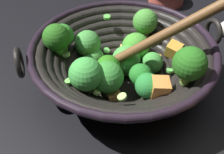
{
  "coord_description": "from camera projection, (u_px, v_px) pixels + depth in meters",
  "views": [
    {
      "loc": [
        -0.13,
        0.37,
        0.38
      ],
      "look_at": [
        0.01,
        0.02,
        0.03
      ],
      "focal_mm": 41.91,
      "sensor_mm": 36.0,
      "label": 1
    }
  ],
  "objects": [
    {
      "name": "ground_plane",
      "position": [
        122.0,
        84.0,
        0.54
      ],
      "size": [
        4.0,
        4.0,
        0.0
      ],
      "primitive_type": "plane",
      "color": "black"
    },
    {
      "name": "wok",
      "position": [
        122.0,
        59.0,
        0.5
      ],
      "size": [
        0.37,
        0.35,
        0.23
      ],
      "color": "black",
      "rests_on": "ground"
    }
  ]
}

